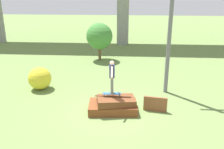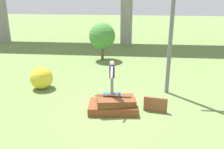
# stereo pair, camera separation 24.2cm
# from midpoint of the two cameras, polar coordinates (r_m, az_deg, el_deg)

# --- Properties ---
(ground_plane) EXTENTS (80.00, 80.00, 0.00)m
(ground_plane) POSITION_cam_midpoint_polar(r_m,az_deg,el_deg) (11.13, -0.43, -8.29)
(ground_plane) COLOR olive
(scrap_pile) EXTENTS (2.18, 1.40, 0.72)m
(scrap_pile) POSITION_cam_midpoint_polar(r_m,az_deg,el_deg) (10.97, -0.21, -7.00)
(scrap_pile) COLOR brown
(scrap_pile) RESTS_ON ground_plane
(scrap_plank_loose) EXTENTS (1.02, 0.28, 0.66)m
(scrap_plank_loose) POSITION_cam_midpoint_polar(r_m,az_deg,el_deg) (11.11, 9.24, -6.70)
(scrap_plank_loose) COLOR brown
(scrap_plank_loose) RESTS_ON ground_plane
(skateboard) EXTENTS (0.79, 0.25, 0.09)m
(skateboard) POSITION_cam_midpoint_polar(r_m,az_deg,el_deg) (10.84, -0.64, -4.40)
(skateboard) COLOR #23517F
(skateboard) RESTS_ON scrap_pile
(skater) EXTENTS (0.23, 1.06, 1.47)m
(skater) POSITION_cam_midpoint_polar(r_m,az_deg,el_deg) (10.53, -0.66, -0.18)
(skater) COLOR slate
(skater) RESTS_ON skateboard
(utility_pole) EXTENTS (1.30, 0.20, 7.02)m
(utility_pole) POSITION_cam_midpoint_polar(r_m,az_deg,el_deg) (12.38, 12.68, 11.79)
(utility_pole) COLOR slate
(utility_pole) RESTS_ON ground_plane
(tree_behind_left) EXTENTS (1.91, 1.91, 2.75)m
(tree_behind_left) POSITION_cam_midpoint_polar(r_m,az_deg,el_deg) (18.40, -3.27, 8.72)
(tree_behind_left) COLOR brown
(tree_behind_left) RESTS_ON ground_plane
(bush_yellow_flowering) EXTENTS (1.20, 1.20, 1.20)m
(bush_yellow_flowering) POSITION_cam_midpoint_polar(r_m,az_deg,el_deg) (13.77, -16.67, -0.85)
(bush_yellow_flowering) COLOR gold
(bush_yellow_flowering) RESTS_ON ground_plane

